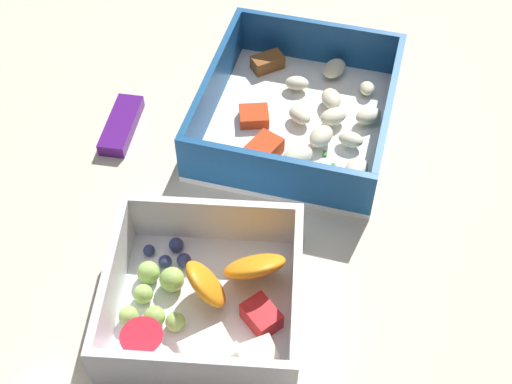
{
  "coord_description": "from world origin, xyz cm",
  "views": [
    {
      "loc": [
        -36.0,
        -7.18,
        46.77
      ],
      "look_at": [
        -1.33,
        0.25,
        4.0
      ],
      "focal_mm": 47.9,
      "sensor_mm": 36.0,
      "label": 1
    }
  ],
  "objects": [
    {
      "name": "pasta_container",
      "position": [
        8.95,
        -1.63,
        3.55
      ],
      "size": [
        19.43,
        17.41,
        5.1
      ],
      "rotation": [
        0.0,
        0.0,
        -0.05
      ],
      "color": "white",
      "rests_on": "table_surface"
    },
    {
      "name": "candy_bar",
      "position": [
        5.01,
        14.23,
        2.6
      ],
      "size": [
        7.12,
        2.77,
        1.2
      ],
      "primitive_type": "cube",
      "rotation": [
        0.0,
        0.0,
        0.05
      ],
      "color": "#51197A",
      "rests_on": "table_surface"
    },
    {
      "name": "fruit_bowl",
      "position": [
        -11.89,
        1.84,
        3.8
      ],
      "size": [
        15.17,
        15.58,
        5.02
      ],
      "rotation": [
        0.0,
        0.0,
        0.14
      ],
      "color": "white",
      "rests_on": "table_surface"
    },
    {
      "name": "table_surface",
      "position": [
        0.0,
        0.0,
        1.0
      ],
      "size": [
        80.0,
        80.0,
        2.0
      ],
      "primitive_type": "cube",
      "color": "beige",
      "rests_on": "ground"
    }
  ]
}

